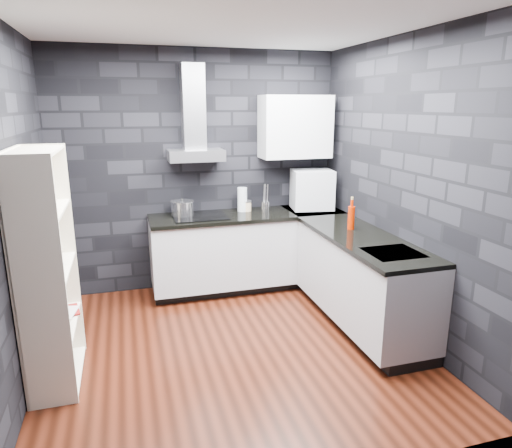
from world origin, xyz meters
name	(u,v)px	position (x,y,z in m)	size (l,w,h in m)	color
ground	(232,348)	(0.00, 0.00, 0.00)	(3.20, 3.20, 0.00)	#3E160B
ceiling	(228,20)	(0.00, 0.00, 2.70)	(3.20, 3.20, 0.00)	silver
wall_back	(198,172)	(0.00, 1.62, 1.35)	(3.20, 0.05, 2.70)	black
wall_front	(306,263)	(0.00, -1.62, 1.35)	(3.20, 0.05, 2.70)	black
wall_left	(10,212)	(-1.62, 0.00, 1.35)	(0.05, 3.20, 2.70)	black
wall_right	(404,189)	(1.62, 0.00, 1.35)	(0.05, 3.20, 2.70)	black
toekick_back	(247,282)	(0.50, 1.34, 0.05)	(2.18, 0.50, 0.10)	black
toekick_right	(362,318)	(1.34, 0.10, 0.05)	(0.50, 1.78, 0.10)	black
counter_back_cab	(248,249)	(0.50, 1.30, 0.48)	(2.20, 0.60, 0.76)	#B5B5B9
counter_right_cab	(361,278)	(1.30, 0.10, 0.48)	(0.60, 1.80, 0.76)	#B5B5B9
counter_back_top	(248,215)	(0.50, 1.29, 0.88)	(2.20, 0.62, 0.04)	black
counter_right_top	(362,238)	(1.29, 0.10, 0.88)	(0.62, 1.80, 0.04)	black
counter_corner_top	(313,211)	(1.30, 1.30, 0.88)	(0.62, 0.62, 0.04)	black
hood_body	(196,155)	(-0.05, 1.43, 1.56)	(0.60, 0.34, 0.12)	#ACABB0
hood_chimney	(193,107)	(-0.05, 1.50, 2.07)	(0.24, 0.20, 0.90)	#ACABB0
upper_cabinet	(295,127)	(1.10, 1.43, 1.85)	(0.80, 0.35, 0.70)	silver
cooktop	(200,216)	(-0.05, 1.30, 0.91)	(0.58, 0.50, 0.01)	black
sink_rim	(393,253)	(1.30, -0.40, 0.89)	(0.44, 0.40, 0.01)	#ACABB0
pot	(182,209)	(-0.23, 1.38, 0.98)	(0.24, 0.24, 0.14)	silver
glass_vase	(242,200)	(0.47, 1.43, 1.04)	(0.11, 0.11, 0.27)	silver
storage_jar	(247,207)	(0.53, 1.41, 0.95)	(0.09, 0.09, 0.11)	tan
utensil_crock	(265,207)	(0.72, 1.34, 0.96)	(0.09, 0.09, 0.12)	silver
appliance_garage	(312,190)	(1.29, 1.34, 1.12)	(0.46, 0.36, 0.46)	silver
red_bottle	(351,218)	(1.30, 0.36, 1.01)	(0.07, 0.07, 0.23)	#981A00
bookshelf	(47,270)	(-1.42, -0.05, 0.90)	(0.34, 0.80, 1.80)	white
fruit_bowl	(44,270)	(-1.42, -0.16, 0.94)	(0.24, 0.24, 0.06)	silver
book_red	(55,301)	(-1.42, 0.12, 0.57)	(0.17, 0.02, 0.23)	maroon
book_second	(51,301)	(-1.45, 0.09, 0.59)	(0.18, 0.02, 0.24)	#B2B2B2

